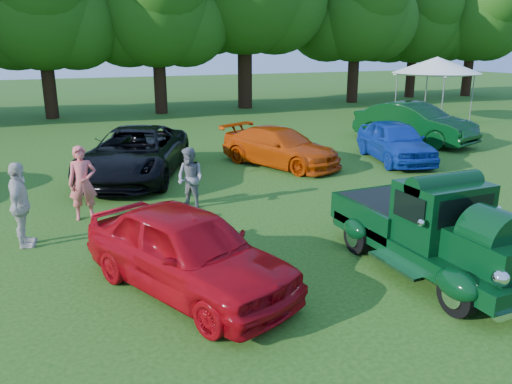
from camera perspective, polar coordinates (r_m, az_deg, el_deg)
name	(u,v)px	position (r m, az deg, el deg)	size (l,w,h in m)	color
ground	(327,276)	(9.06, 8.17, -9.54)	(120.00, 120.00, 0.00)	#204810
hero_pickup	(431,231)	(9.51, 19.37, -4.25)	(2.02, 4.34, 1.69)	black
red_convertible	(188,250)	(8.32, -7.83, -6.60)	(1.67, 4.16, 1.42)	#A20610
back_car_black	(135,153)	(15.70, -13.67, 4.31)	(2.55, 5.53, 1.54)	black
back_car_orange	(280,147)	(16.92, 2.78, 5.16)	(1.79, 4.39, 1.27)	#C03C06
back_car_blue	(395,141)	(18.26, 15.61, 5.63)	(1.67, 4.14, 1.41)	#0D2F99
back_car_green	(414,123)	(21.94, 17.63, 7.51)	(1.75, 5.01, 1.65)	black
spectator_pink	(83,183)	(12.23, -19.20, 0.97)	(0.64, 0.42, 1.74)	#E15C5D
spectator_grey	(190,178)	(12.46, -7.52, 1.54)	(0.75, 0.58, 1.54)	slate
spectator_white	(20,205)	(10.99, -25.34, -1.38)	(1.03, 0.43, 1.75)	beige
canopy_tent	(437,65)	(28.27, 19.95, 13.44)	(5.49, 5.49, 3.37)	white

